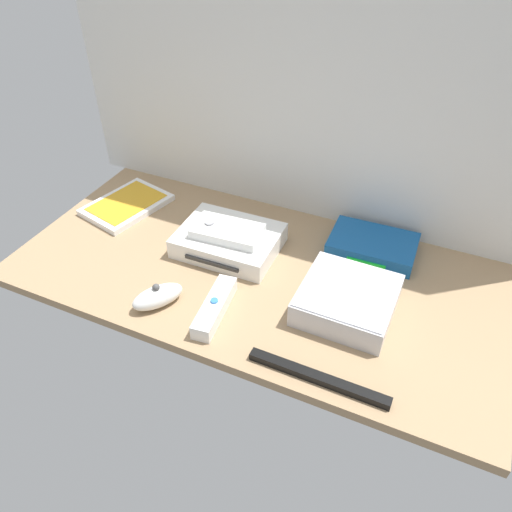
{
  "coord_description": "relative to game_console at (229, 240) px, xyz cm",
  "views": [
    {
      "loc": [
        31.84,
        -70.07,
        67.39
      ],
      "look_at": [
        0.0,
        0.0,
        4.0
      ],
      "focal_mm": 34.95,
      "sensor_mm": 36.0,
      "label": 1
    }
  ],
  "objects": [
    {
      "name": "mini_computer",
      "position": [
        28.32,
        -7.4,
        0.44
      ],
      "size": [
        17.19,
        17.19,
        5.3
      ],
      "rotation": [
        0.0,
        0.0,
        -0.01
      ],
      "color": "silver",
      "rests_on": "ground_plane"
    },
    {
      "name": "sensor_bar",
      "position": [
        28.78,
        -24.89,
        -1.5
      ],
      "size": [
        24.01,
        2.01,
        1.4
      ],
      "primitive_type": "cube",
      "rotation": [
        0.0,
        0.0,
        -0.01
      ],
      "color": "black",
      "rests_on": "ground_plane"
    },
    {
      "name": "remote_nunchuk",
      "position": [
        -4.51,
        -20.75,
        -0.16
      ],
      "size": [
        9.21,
        10.76,
        5.1
      ],
      "rotation": [
        0.0,
        0.0,
        -0.59
      ],
      "color": "white",
      "rests_on": "ground_plane"
    },
    {
      "name": "network_router",
      "position": [
        28.39,
        11.66,
        -0.5
      ],
      "size": [
        18.39,
        12.83,
        3.4
      ],
      "rotation": [
        0.0,
        0.0,
        0.03
      ],
      "color": "#145193",
      "rests_on": "ground_plane"
    },
    {
      "name": "game_case",
      "position": [
        -29.65,
        4.06,
        -1.44
      ],
      "size": [
        17.61,
        21.62,
        1.56
      ],
      "rotation": [
        0.0,
        0.0,
        -0.23
      ],
      "color": "white",
      "rests_on": "ground_plane"
    },
    {
      "name": "ground_plane",
      "position": [
        8.37,
        -4.34,
        -3.2
      ],
      "size": [
        100.0,
        48.0,
        2.0
      ],
      "primitive_type": "cube",
      "color": "#9E7F5B",
      "rests_on": "ground"
    },
    {
      "name": "back_wall",
      "position": [
        8.37,
        20.26,
        29.8
      ],
      "size": [
        110.0,
        1.2,
        64.0
      ],
      "primitive_type": "cube",
      "color": "silver",
      "rests_on": "ground"
    },
    {
      "name": "remote_wand",
      "position": [
        6.34,
        -18.33,
        -0.69
      ],
      "size": [
        5.33,
        15.12,
        3.4
      ],
      "rotation": [
        0.0,
        0.0,
        0.12
      ],
      "color": "white",
      "rests_on": "ground_plane"
    },
    {
      "name": "game_console",
      "position": [
        0.0,
        0.0,
        0.0
      ],
      "size": [
        21.39,
        16.9,
        4.4
      ],
      "rotation": [
        0.0,
        0.0,
        0.02
      ],
      "color": "white",
      "rests_on": "ground_plane"
    },
    {
      "name": "remote_classic_pad",
      "position": [
        0.21,
        -0.94,
        3.21
      ],
      "size": [
        14.93,
        9.0,
        2.4
      ],
      "rotation": [
        0.0,
        0.0,
        0.07
      ],
      "color": "white",
      "rests_on": "game_console"
    }
  ]
}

